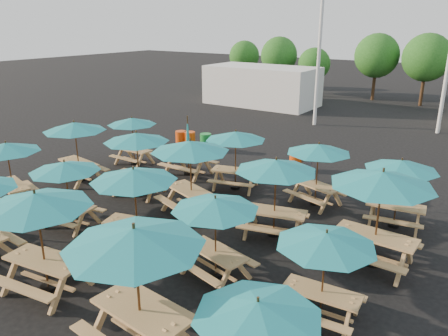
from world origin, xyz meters
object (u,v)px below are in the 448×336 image
Objects in this scene: picnic_unit_11 at (236,138)px; picnic_unit_14 at (276,169)px; picnic_unit_2 at (75,129)px; waste_bin_0 at (181,140)px; picnic_unit_12 at (135,243)px; picnic_unit_16 at (258,315)px; picnic_unit_8 at (36,205)px; picnic_unit_6 at (137,140)px; picnic_unit_5 at (65,170)px; picnic_unit_17 at (326,243)px; waste_bin_3 at (305,161)px; picnic_unit_13 at (215,208)px; picnic_unit_15 at (318,151)px; picnic_unit_3 at (132,123)px; picnic_unit_18 at (382,183)px; picnic_unit_19 at (401,168)px; picnic_unit_10 at (190,150)px; waste_bin_2 at (206,143)px; picnic_unit_1 at (7,150)px; picnic_unit_7 at (188,151)px; picnic_unit_9 at (134,179)px; waste_bin_1 at (190,141)px.

picnic_unit_14 reaches higher than picnic_unit_11.
picnic_unit_2 is 3.07× the size of waste_bin_0.
picnic_unit_16 is (2.47, 0.07, -0.46)m from picnic_unit_12.
picnic_unit_2 is at bearing 128.30° from picnic_unit_8.
picnic_unit_2 is at bearing -169.39° from picnic_unit_11.
picnic_unit_6 is 6.27m from waste_bin_0.
picnic_unit_11 reaches higher than picnic_unit_5.
picnic_unit_8 is 0.98× the size of picnic_unit_14.
picnic_unit_17 is 9.79m from waste_bin_3.
picnic_unit_5 is 2.70× the size of waste_bin_3.
picnic_unit_2 is 8.44m from picnic_unit_14.
picnic_unit_13 is 0.95× the size of picnic_unit_15.
picnic_unit_18 is at bearing -12.23° from picnic_unit_3.
picnic_unit_19 is (2.67, -0.24, -0.01)m from picnic_unit_15.
picnic_unit_10 reaches higher than picnic_unit_2.
picnic_unit_12 is 8.36m from picnic_unit_15.
waste_bin_2 and waste_bin_3 have the same top height.
picnic_unit_13 is (8.28, 0.25, -0.08)m from picnic_unit_1.
picnic_unit_14 is (8.43, 0.25, -0.02)m from picnic_unit_2.
picnic_unit_11 reaches higher than picnic_unit_16.
waste_bin_3 is at bearing 53.13° from picnic_unit_11.
picnic_unit_14 is (5.50, -0.07, 0.03)m from picnic_unit_6.
picnic_unit_5 is (3.05, -2.71, -0.25)m from picnic_unit_2.
picnic_unit_8 is 11.49m from waste_bin_3.
waste_bin_0 is at bearing 131.03° from picnic_unit_14.
picnic_unit_5 is 0.84× the size of picnic_unit_8.
picnic_unit_19 reaches higher than waste_bin_2.
picnic_unit_8 is 3.94m from picnic_unit_13.
picnic_unit_1 is 0.93× the size of picnic_unit_14.
picnic_unit_1 is 9.06m from waste_bin_2.
picnic_unit_15 reaches higher than picnic_unit_17.
picnic_unit_14 is 1.16× the size of picnic_unit_16.
picnic_unit_3 is 0.80× the size of picnic_unit_18.
picnic_unit_17 is (8.02, -5.55, 0.78)m from picnic_unit_7.
picnic_unit_9 is (5.72, -2.52, -0.04)m from picnic_unit_2.
picnic_unit_5 is at bearing 176.25° from picnic_unit_16.
picnic_unit_2 reaches higher than picnic_unit_13.
waste_bin_0 is at bearing 106.88° from picnic_unit_8.
picnic_unit_13 reaches higher than picnic_unit_17.
picnic_unit_1 is 1.00× the size of picnic_unit_15.
picnic_unit_19 reaches higher than waste_bin_1.
picnic_unit_17 is (5.59, -5.31, -0.15)m from picnic_unit_11.
picnic_unit_10 is at bearing 149.92° from picnic_unit_16.
picnic_unit_18 is (11.06, -2.44, 0.42)m from picnic_unit_3.
picnic_unit_13 is 2.89× the size of waste_bin_1.
picnic_unit_5 is at bearing -165.86° from picnic_unit_14.
picnic_unit_1 is 1.09× the size of picnic_unit_19.
picnic_unit_11 is at bearing 138.70° from picnic_unit_16.
picnic_unit_14 is at bearing -144.89° from picnic_unit_19.
picnic_unit_16 is (11.02, -2.48, -0.13)m from picnic_unit_1.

